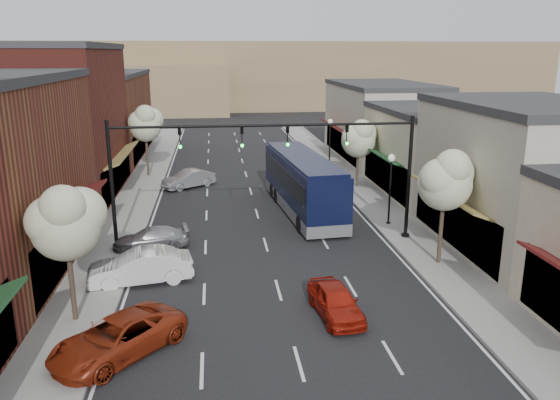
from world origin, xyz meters
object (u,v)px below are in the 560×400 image
object	(u,v)px
tree_right_far	(359,137)
tree_left_near	(66,221)
parked_car_c	(151,239)
coach_bus	(303,183)
parked_car_b	(140,267)
signal_mast_right	(368,160)
red_hatchback	(335,301)
parked_car_a	(118,337)
parked_car_e	(189,179)
signal_mast_left	(157,165)
lamp_post_far	(330,135)
tree_left_far	(146,123)
tree_right_near	(446,179)
lamp_post_near	(391,178)

from	to	relation	value
tree_right_far	tree_left_near	bearing A→B (deg)	-129.69
tree_left_near	parked_car_c	bearing A→B (deg)	75.86
coach_bus	parked_car_b	distance (m)	14.12
signal_mast_right	red_hatchback	world-z (taller)	signal_mast_right
parked_car_a	parked_car_c	xyz separation A→B (m)	(0.00, 10.79, -0.10)
parked_car_a	parked_car_e	world-z (taller)	parked_car_e
signal_mast_left	lamp_post_far	distance (m)	24.14
parked_car_a	signal_mast_right	bearing A→B (deg)	85.45
tree_right_far	tree_left_far	world-z (taller)	tree_left_far
tree_left_far	parked_car_e	world-z (taller)	tree_left_far
coach_bus	parked_car_b	world-z (taller)	coach_bus
signal_mast_left	red_hatchback	size ratio (longest dim) A/B	2.16
signal_mast_left	parked_car_a	size ratio (longest dim) A/B	1.66
signal_mast_right	parked_car_a	size ratio (longest dim) A/B	1.66
coach_bus	parked_car_a	xyz separation A→B (m)	(-9.27, -16.88, -1.26)
tree_right_near	parked_car_c	world-z (taller)	tree_right_near
tree_right_far	tree_right_near	bearing A→B (deg)	-90.00
lamp_post_near	tree_right_far	bearing A→B (deg)	86.69
lamp_post_far	red_hatchback	xyz separation A→B (m)	(-5.81, -28.71, -2.36)
coach_bus	signal_mast_left	bearing A→B (deg)	-149.72
tree_right_near	coach_bus	bearing A→B (deg)	117.29
tree_right_near	parked_car_e	bearing A→B (deg)	126.35
tree_left_far	parked_car_b	xyz separation A→B (m)	(2.05, -22.35, -3.83)
signal_mast_right	lamp_post_near	distance (m)	3.69
tree_left_far	lamp_post_far	xyz separation A→B (m)	(16.05, 2.06, -1.60)
lamp_post_far	coach_bus	world-z (taller)	lamp_post_far
parked_car_e	parked_car_c	bearing A→B (deg)	-40.55
tree_left_near	red_hatchback	world-z (taller)	tree_left_near
red_hatchback	tree_right_near	bearing A→B (deg)	29.56
signal_mast_left	tree_right_near	distance (m)	14.55
signal_mast_left	tree_right_far	distance (m)	18.39
tree_left_far	parked_car_a	xyz separation A→B (m)	(2.05, -28.64, -3.92)
signal_mast_right	parked_car_c	bearing A→B (deg)	179.54
tree_left_near	tree_left_far	bearing A→B (deg)	90.00
tree_right_near	signal_mast_left	bearing A→B (deg)	163.81
parked_car_c	parked_car_b	bearing A→B (deg)	-8.67
signal_mast_right	parked_car_c	world-z (taller)	signal_mast_right
lamp_post_near	parked_car_c	distance (m)	14.41
tree_left_far	red_hatchback	world-z (taller)	tree_left_far
parked_car_b	parked_car_c	world-z (taller)	parked_car_b
tree_right_near	parked_car_a	distance (m)	16.43
signal_mast_right	lamp_post_far	xyz separation A→B (m)	(2.18, 20.00, -1.62)
tree_right_near	parked_car_b	xyz separation A→B (m)	(-14.55, -0.35, -3.68)
red_hatchback	parked_car_a	bearing A→B (deg)	-173.00
lamp_post_near	red_hatchback	bearing A→B (deg)	-117.39
red_hatchback	parked_car_e	size ratio (longest dim) A/B	0.90
signal_mast_left	red_hatchback	world-z (taller)	signal_mast_left
signal_mast_left	lamp_post_near	bearing A→B (deg)	10.56
red_hatchback	signal_mast_left	bearing A→B (deg)	124.53
signal_mast_right	tree_right_far	size ratio (longest dim) A/B	1.51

